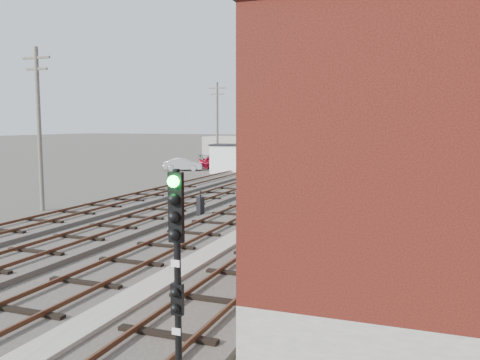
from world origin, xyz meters
The scene contains 23 objects.
ground centered at (0.00, 60.00, 0.00)m, with size 320.00×320.00×0.00m, color #282621.
track_right centered at (2.50, 39.00, 0.11)m, with size 3.20×90.00×0.39m.
track_mid_right centered at (-1.50, 39.00, 0.11)m, with size 3.20×90.00×0.39m.
track_mid_left centered at (-5.50, 39.00, 0.11)m, with size 3.20×90.00×0.39m.
track_left centered at (-9.50, 39.00, 0.11)m, with size 3.20×90.00×0.39m.
platform_curb centered at (0.50, 14.00, 0.13)m, with size 0.90×28.00×0.26m, color gray.
brick_building centered at (7.50, 12.00, 3.63)m, with size 6.54×12.20×7.22m.
lattice_tower centered at (5.50, 35.00, 7.50)m, with size 1.60×1.60×15.00m.
utility_pole_left_a centered at (-12.50, 20.00, 4.80)m, with size 1.80×0.24×9.00m.
utility_pole_left_b centered at (-12.50, 45.00, 4.80)m, with size 1.80×0.24×9.00m.
utility_pole_left_c centered at (-12.50, 70.00, 4.80)m, with size 1.80×0.24×9.00m.
utility_pole_right_a centered at (6.50, 28.00, 4.80)m, with size 1.80×0.24×9.00m.
utility_pole_right_b centered at (6.50, 58.00, 4.80)m, with size 1.80×0.24×9.00m.
apartment_left centered at (-18.00, 135.00, 15.00)m, with size 22.00×14.00×30.00m, color gray.
apartment_right centered at (8.00, 150.00, 13.00)m, with size 16.00×12.00×26.00m, color gray.
shed_left centered at (-16.00, 60.00, 1.60)m, with size 8.00×5.00×3.20m, color gray.
shed_right centered at (9.00, 70.00, 2.00)m, with size 6.00×6.00×4.00m, color gray.
signal_mast centered at (3.70, 5.21, 2.39)m, with size 0.40×0.41×4.07m.
switch_stand centered at (-3.27, 21.10, 0.61)m, with size 0.39×0.39×1.30m.
site_trailer centered at (-9.25, 44.39, 1.44)m, with size 7.10×3.80×2.85m.
car_red centered at (-13.58, 48.07, 0.76)m, with size 1.79×4.46×1.52m, color maroon.
car_silver centered at (-16.24, 44.67, 0.65)m, with size 1.38×3.96×1.30m, color #A8AAB0.
car_grey centered at (-15.69, 52.01, 0.62)m, with size 1.75×4.29×1.25m, color slate.
Camera 1 is at (7.73, -2.42, 4.83)m, focal length 38.00 mm.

